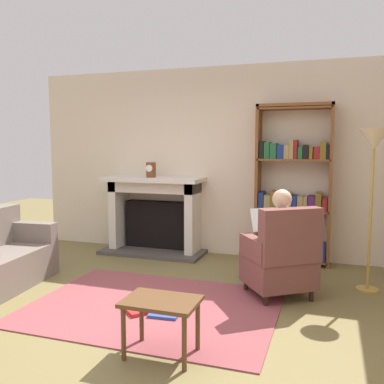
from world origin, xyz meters
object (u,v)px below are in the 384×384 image
(mantel_clock, at_px, (151,170))
(seated_reader, at_px, (276,237))
(floor_lamp, at_px, (374,154))
(bookshelf, at_px, (293,190))
(fireplace, at_px, (155,213))
(side_table, at_px, (161,308))
(armchair_reading, at_px, (281,258))

(mantel_clock, bearing_deg, seated_reader, -30.41)
(floor_lamp, bearing_deg, bookshelf, 135.80)
(mantel_clock, xyz_separation_m, bookshelf, (2.00, 0.14, -0.23))
(fireplace, bearing_deg, side_table, -65.72)
(mantel_clock, bearing_deg, floor_lamp, -14.27)
(floor_lamp, bearing_deg, side_table, -128.14)
(mantel_clock, distance_m, floor_lamp, 3.00)
(armchair_reading, distance_m, side_table, 1.67)
(bookshelf, bearing_deg, floor_lamp, -44.20)
(side_table, bearing_deg, floor_lamp, 51.86)
(bookshelf, xyz_separation_m, floor_lamp, (0.90, -0.87, 0.50))
(side_table, bearing_deg, bookshelf, 76.59)
(bookshelf, distance_m, floor_lamp, 1.35)
(fireplace, bearing_deg, armchair_reading, -33.88)
(fireplace, bearing_deg, mantel_clock, -101.09)
(armchair_reading, height_order, side_table, armchair_reading)
(bookshelf, distance_m, side_table, 3.04)
(bookshelf, height_order, side_table, bookshelf)
(fireplace, height_order, side_table, fireplace)
(seated_reader, distance_m, floor_lamp, 1.35)
(side_table, bearing_deg, mantel_clock, 115.40)
(mantel_clock, height_order, floor_lamp, floor_lamp)
(mantel_clock, height_order, armchair_reading, mantel_clock)
(fireplace, distance_m, mantel_clock, 0.65)
(seated_reader, bearing_deg, bookshelf, -127.34)
(fireplace, distance_m, seated_reader, 2.30)
(seated_reader, xyz_separation_m, side_table, (-0.64, -1.61, -0.25))
(side_table, distance_m, floor_lamp, 2.81)
(armchair_reading, bearing_deg, fireplace, -69.20)
(mantel_clock, bearing_deg, side_table, -64.60)
(mantel_clock, bearing_deg, fireplace, 78.91)
(armchair_reading, xyz_separation_m, seated_reader, (-0.07, 0.10, 0.20))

